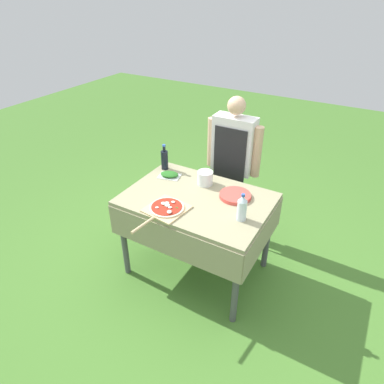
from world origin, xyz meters
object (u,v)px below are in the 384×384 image
pizza_on_peel (166,209)px  mixing_tub (205,178)px  prep_table (197,208)px  oil_bottle (165,159)px  person_cook (233,158)px  water_bottle (242,208)px  herb_container (169,175)px  plate_stack (235,196)px

pizza_on_peel → mixing_tub: (0.08, 0.52, 0.05)m
mixing_tub → prep_table: bearing=-77.5°
oil_bottle → mixing_tub: 0.48m
person_cook → mixing_tub: person_cook is taller
water_bottle → mixing_tub: water_bottle is taller
herb_container → mixing_tub: bearing=7.4°
herb_container → plate_stack: bearing=-1.7°
prep_table → oil_bottle: oil_bottle is taller
oil_bottle → water_bottle: size_ratio=1.11×
oil_bottle → water_bottle: oil_bottle is taller
mixing_tub → person_cook: bearing=83.0°
person_cook → oil_bottle: person_cook is taller
pizza_on_peel → plate_stack: 0.61m
oil_bottle → plate_stack: 0.81m
plate_stack → herb_container: bearing=178.3°
person_cook → herb_container: 0.66m
person_cook → pizza_on_peel: (-0.13, -0.99, -0.05)m
prep_table → pizza_on_peel: size_ratio=2.20×
prep_table → person_cook: person_cook is taller
person_cook → water_bottle: size_ratio=6.55×
person_cook → prep_table: bearing=89.1°
herb_container → plate_stack: herb_container is taller
prep_table → oil_bottle: 0.64m
pizza_on_peel → oil_bottle: bearing=131.4°
pizza_on_peel → plate_stack: pizza_on_peel is taller
pizza_on_peel → mixing_tub: 0.53m
person_cook → mixing_tub: (-0.06, -0.47, -0.01)m
mixing_tub → plate_stack: size_ratio=0.52×
herb_container → mixing_tub: (0.35, 0.05, 0.04)m
prep_table → herb_container: size_ratio=5.44×
mixing_tub → pizza_on_peel: bearing=-98.2°
person_cook → herb_container: size_ratio=6.63×
mixing_tub → plate_stack: 0.33m
pizza_on_peel → herb_container: pizza_on_peel is taller
herb_container → plate_stack: 0.68m
pizza_on_peel → water_bottle: water_bottle is taller
oil_bottle → plate_stack: bearing=-9.0°
pizza_on_peel → water_bottle: (0.57, 0.19, 0.09)m
prep_table → plate_stack: 0.34m
prep_table → mixing_tub: (-0.05, 0.24, 0.17)m
pizza_on_peel → water_bottle: 0.61m
prep_table → pizza_on_peel: (-0.13, -0.29, 0.12)m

